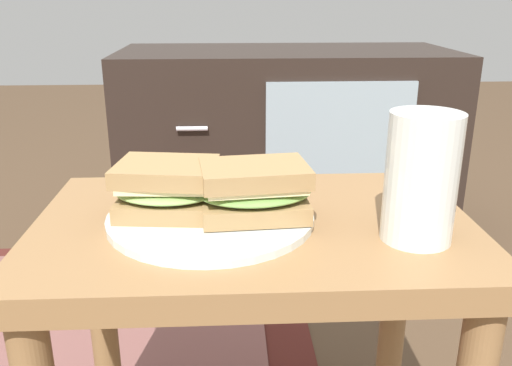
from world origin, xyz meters
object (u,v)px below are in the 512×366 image
(plate, at_px, (211,218))
(beer_glass, at_px, (421,179))
(sandwich_back, at_px, (254,191))
(sandwich_front, at_px, (167,188))
(tv_cabinet, at_px, (285,147))

(plate, bearing_deg, beer_glass, -14.28)
(sandwich_back, relative_size, beer_glass, 0.97)
(sandwich_front, bearing_deg, beer_glass, -13.35)
(plate, bearing_deg, sandwich_front, 170.87)
(tv_cabinet, relative_size, sandwich_back, 6.52)
(sandwich_front, height_order, beer_glass, beer_glass)
(sandwich_front, relative_size, beer_glass, 0.93)
(plate, bearing_deg, sandwich_back, -9.13)
(plate, xyz_separation_m, sandwich_front, (-0.05, 0.01, 0.04))
(tv_cabinet, relative_size, beer_glass, 6.34)
(tv_cabinet, height_order, sandwich_front, tv_cabinet)
(tv_cabinet, relative_size, sandwich_front, 6.84)
(tv_cabinet, xyz_separation_m, plate, (-0.19, -0.95, 0.17))
(beer_glass, bearing_deg, tv_cabinet, 92.74)
(tv_cabinet, bearing_deg, sandwich_back, -98.31)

